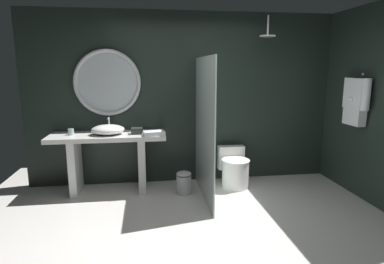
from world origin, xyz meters
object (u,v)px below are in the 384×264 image
at_px(rain_shower_head, 268,35).
at_px(tissue_box, 137,131).
at_px(vessel_sink, 108,130).
at_px(toilet, 234,169).
at_px(tumbler_cup, 71,132).
at_px(waste_bin, 184,182).
at_px(round_wall_mirror, 107,83).
at_px(hanging_bathrobe, 356,100).
at_px(folded_hand_towel, 154,133).

bearing_deg(rain_shower_head, tissue_box, -179.57).
bearing_deg(tissue_box, vessel_sink, 179.19).
bearing_deg(rain_shower_head, toilet, -175.77).
bearing_deg(tumbler_cup, waste_bin, -9.95).
height_order(vessel_sink, waste_bin, vessel_sink).
height_order(vessel_sink, round_wall_mirror, round_wall_mirror).
xyz_separation_m(round_wall_mirror, hanging_bathrobe, (3.37, -0.86, -0.21)).
distance_m(vessel_sink, tumbler_cup, 0.52).
bearing_deg(hanging_bathrobe, waste_bin, 171.94).
relative_size(toilet, folded_hand_towel, 2.03).
bearing_deg(rain_shower_head, folded_hand_towel, -174.28).
distance_m(tissue_box, folded_hand_towel, 0.28).
relative_size(vessel_sink, tissue_box, 2.94).
xyz_separation_m(tumbler_cup, waste_bin, (1.56, -0.27, -0.73)).
bearing_deg(tumbler_cup, folded_hand_towel, -10.39).
bearing_deg(vessel_sink, tissue_box, -0.81).
xyz_separation_m(tissue_box, folded_hand_towel, (0.24, -0.15, -0.01)).
height_order(rain_shower_head, toilet, rain_shower_head).
relative_size(round_wall_mirror, folded_hand_towel, 3.43).
height_order(tissue_box, round_wall_mirror, round_wall_mirror).
height_order(toilet, waste_bin, toilet).
bearing_deg(hanging_bathrobe, tissue_box, 169.65).
height_order(tissue_box, waste_bin, tissue_box).
xyz_separation_m(hanging_bathrobe, waste_bin, (-2.32, 0.33, -1.18)).
relative_size(round_wall_mirror, hanging_bathrobe, 1.38).
height_order(round_wall_mirror, rain_shower_head, rain_shower_head).
relative_size(tissue_box, toilet, 0.27).
bearing_deg(folded_hand_towel, rain_shower_head, 5.72).
height_order(waste_bin, folded_hand_towel, folded_hand_towel).
relative_size(tissue_box, hanging_bathrobe, 0.22).
relative_size(tissue_box, round_wall_mirror, 0.16).
bearing_deg(folded_hand_towel, tumbler_cup, 169.61).
xyz_separation_m(round_wall_mirror, rain_shower_head, (2.29, -0.30, 0.68)).
bearing_deg(tissue_box, hanging_bathrobe, -10.35).
bearing_deg(waste_bin, vessel_sink, 168.21).
relative_size(tumbler_cup, round_wall_mirror, 0.09).
distance_m(hanging_bathrobe, waste_bin, 2.62).
bearing_deg(rain_shower_head, round_wall_mirror, 172.52).
height_order(tissue_box, hanging_bathrobe, hanging_bathrobe).
bearing_deg(tissue_box, round_wall_mirror, 142.58).
relative_size(hanging_bathrobe, folded_hand_towel, 2.48).
bearing_deg(toilet, waste_bin, -166.26).
relative_size(tumbler_cup, waste_bin, 0.26).
distance_m(tissue_box, rain_shower_head, 2.31).
height_order(hanging_bathrobe, waste_bin, hanging_bathrobe).
relative_size(tumbler_cup, rain_shower_head, 0.29).
relative_size(waste_bin, folded_hand_towel, 1.16).
xyz_separation_m(tumbler_cup, hanging_bathrobe, (3.88, -0.60, 0.46)).
bearing_deg(round_wall_mirror, folded_hand_towel, -35.56).
bearing_deg(waste_bin, hanging_bathrobe, -8.06).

